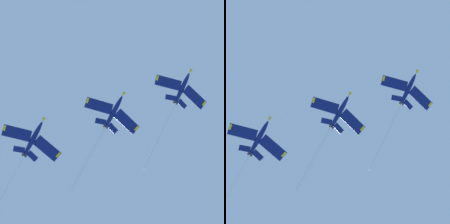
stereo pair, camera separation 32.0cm
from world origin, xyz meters
TOP-DOWN VIEW (x-y plane):
  - jet_lead at (9.70, 16.29)m, footprint 34.05×19.94m
  - jet_second at (-13.99, 6.20)m, footprint 33.07×19.37m
  - jet_third at (-35.52, -5.86)m, footprint 34.32×20.00m

SIDE VIEW (x-z plane):
  - jet_third at x=-35.52m, z-range 106.89..121.35m
  - jet_second at x=-13.99m, z-range 113.38..127.90m
  - jet_lead at x=9.70m, z-range 120.53..135.96m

